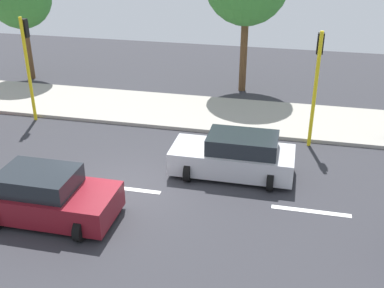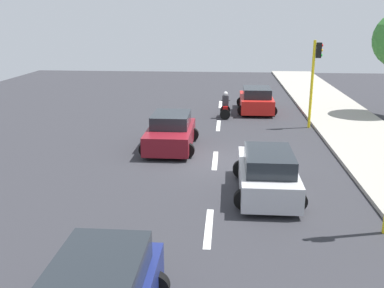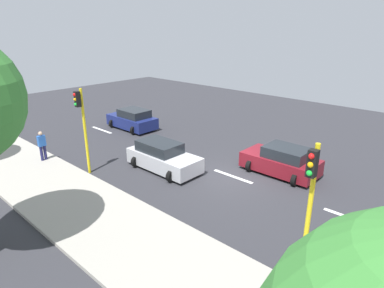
{
  "view_description": "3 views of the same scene",
  "coord_description": "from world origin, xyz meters",
  "px_view_note": "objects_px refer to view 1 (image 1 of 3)",
  "views": [
    {
      "loc": [
        -12.57,
        -5.12,
        8.11
      ],
      "look_at": [
        0.48,
        -2.15,
        1.66
      ],
      "focal_mm": 43.97,
      "sensor_mm": 36.0,
      "label": 1
    },
    {
      "loc": [
        0.43,
        -17.17,
        5.63
      ],
      "look_at": [
        -0.73,
        -2.72,
        1.46
      ],
      "focal_mm": 41.58,
      "sensor_mm": 36.0,
      "label": 2
    },
    {
      "loc": [
        13.11,
        9.13,
        7.45
      ],
      "look_at": [
        0.21,
        -2.68,
        1.2
      ],
      "focal_mm": 31.46,
      "sensor_mm": 36.0,
      "label": 3
    }
  ],
  "objects_px": {
    "car_maroon": "(48,196)",
    "traffic_light_midblock": "(317,73)",
    "car_silver": "(235,156)",
    "traffic_light_corner": "(27,54)"
  },
  "relations": [
    {
      "from": "traffic_light_midblock",
      "to": "car_maroon",
      "type": "bearing_deg",
      "value": 132.29
    },
    {
      "from": "car_maroon",
      "to": "car_silver",
      "type": "xyz_separation_m",
      "value": [
        3.81,
        -4.99,
        0.0
      ]
    },
    {
      "from": "traffic_light_corner",
      "to": "car_maroon",
      "type": "bearing_deg",
      "value": -147.71
    },
    {
      "from": "traffic_light_corner",
      "to": "traffic_light_midblock",
      "type": "xyz_separation_m",
      "value": [
        0.0,
        -11.88,
        0.0
      ]
    },
    {
      "from": "car_maroon",
      "to": "car_silver",
      "type": "height_order",
      "value": "same"
    },
    {
      "from": "car_maroon",
      "to": "traffic_light_midblock",
      "type": "xyz_separation_m",
      "value": [
        6.86,
        -7.54,
        2.22
      ]
    },
    {
      "from": "car_silver",
      "to": "traffic_light_midblock",
      "type": "height_order",
      "value": "traffic_light_midblock"
    },
    {
      "from": "car_maroon",
      "to": "traffic_light_midblock",
      "type": "bearing_deg",
      "value": -47.71
    },
    {
      "from": "car_silver",
      "to": "traffic_light_corner",
      "type": "bearing_deg",
      "value": 71.87
    },
    {
      "from": "traffic_light_midblock",
      "to": "car_silver",
      "type": "bearing_deg",
      "value": 140.08
    }
  ]
}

